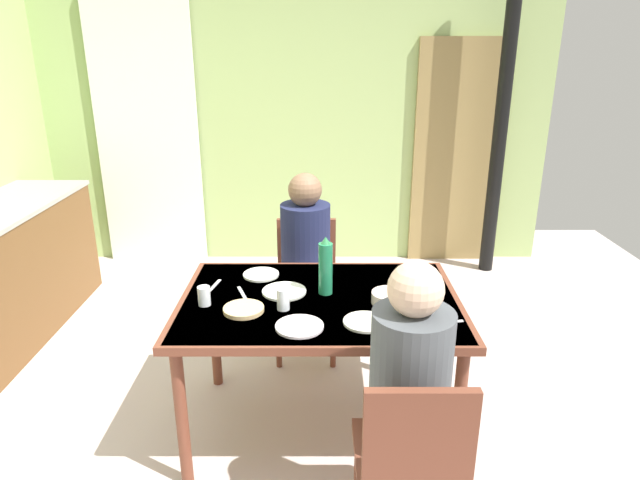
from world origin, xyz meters
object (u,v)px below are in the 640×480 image
(chair_near_diner, at_px, (411,460))
(chair_far_diner, at_px, (307,279))
(person_near_diner, at_px, (410,371))
(serving_bowl_center, at_px, (389,298))
(dining_table, at_px, (320,312))
(water_bottle_green_near, at_px, (326,267))
(person_far_diner, at_px, (306,245))

(chair_near_diner, bearing_deg, chair_far_diner, 104.34)
(chair_near_diner, relative_size, person_near_diner, 1.13)
(serving_bowl_center, bearing_deg, chair_near_diner, -90.00)
(dining_table, xyz_separation_m, water_bottle_green_near, (0.03, 0.06, 0.21))
(person_far_diner, distance_m, water_bottle_green_near, 0.64)
(dining_table, distance_m, person_near_diner, 0.77)
(person_far_diner, relative_size, water_bottle_green_near, 2.59)
(dining_table, distance_m, chair_far_diner, 0.84)
(chair_near_diner, height_order, water_bottle_green_near, water_bottle_green_near)
(chair_near_diner, xyz_separation_m, water_bottle_green_near, (-0.30, 0.88, 0.39))
(water_bottle_green_near, xyz_separation_m, serving_bowl_center, (0.30, -0.11, -0.11))
(person_far_diner, bearing_deg, water_bottle_green_near, 100.50)
(person_near_diner, relative_size, person_far_diner, 1.00)
(dining_table, relative_size, chair_near_diner, 1.57)
(person_far_diner, bearing_deg, chair_near_diner, 105.58)
(chair_far_diner, bearing_deg, person_far_diner, 90.00)
(chair_far_diner, xyz_separation_m, water_bottle_green_near, (0.12, -0.76, 0.39))
(chair_far_diner, height_order, water_bottle_green_near, water_bottle_green_near)
(chair_far_diner, relative_size, water_bottle_green_near, 2.93)
(serving_bowl_center, bearing_deg, dining_table, 171.52)
(chair_far_diner, height_order, person_far_diner, person_far_diner)
(person_far_diner, xyz_separation_m, water_bottle_green_near, (0.12, -0.62, 0.11))
(dining_table, xyz_separation_m, person_far_diner, (-0.09, 0.68, 0.10))
(person_far_diner, bearing_deg, chair_far_diner, -90.00)
(chair_near_diner, xyz_separation_m, person_near_diner, (0.00, 0.14, 0.28))
(chair_far_diner, xyz_separation_m, person_near_diner, (0.42, -1.50, 0.28))
(person_near_diner, xyz_separation_m, person_far_diner, (-0.42, 1.37, 0.00))
(water_bottle_green_near, bearing_deg, person_far_diner, 100.50)
(chair_far_diner, relative_size, serving_bowl_center, 5.12)
(water_bottle_green_near, height_order, serving_bowl_center, water_bottle_green_near)
(water_bottle_green_near, bearing_deg, chair_near_diner, -70.99)
(chair_far_diner, xyz_separation_m, person_far_diner, (-0.00, -0.14, 0.28))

